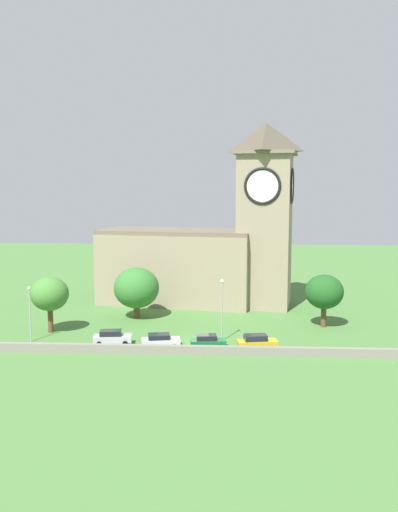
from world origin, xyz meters
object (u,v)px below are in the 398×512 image
object	(u,v)px
tree_by_tower	(136,288)
tree_riverside_west	(50,294)
car_yellow	(257,342)
streetlamp_west_end	(30,305)
streetlamp_west_mid	(222,301)
car_green	(208,341)
church	(208,248)
tree_churchyard	(324,292)
car_silver	(112,337)
car_white	(160,340)

from	to	relation	value
tree_by_tower	tree_riverside_west	bearing A→B (deg)	-140.15
car_yellow	streetlamp_west_end	bearing A→B (deg)	176.00
streetlamp_west_end	streetlamp_west_mid	xyz separation A→B (m)	(23.92, 1.62, 0.48)
car_green	tree_by_tower	world-z (taller)	tree_by_tower
church	tree_riverside_west	distance (m)	28.33
tree_by_tower	tree_churchyard	size ratio (longest dim) A/B	1.03
tree_riverside_west	tree_by_tower	bearing A→B (deg)	39.85
car_green	tree_churchyard	xyz separation A→B (m)	(15.62, 10.87, 4.07)
car_silver	streetlamp_west_mid	bearing A→B (deg)	9.37
car_silver	streetlamp_west_end	size ratio (longest dim) A/B	0.69
tree_churchyard	tree_riverside_west	distance (m)	37.14
streetlamp_west_end	tree_riverside_west	size ratio (longest dim) A/B	0.94
car_green	tree_churchyard	distance (m)	19.46
car_silver	car_white	size ratio (longest dim) A/B	0.99
tree_churchyard	car_silver	bearing A→B (deg)	-160.17
church	streetlamp_west_mid	distance (m)	22.66
car_white	tree_riverside_west	world-z (taller)	tree_riverside_west
church	tree_by_tower	size ratio (longest dim) A/B	4.39
tree_by_tower	tree_churchyard	world-z (taller)	tree_by_tower
car_green	car_yellow	world-z (taller)	car_yellow
church	car_green	size ratio (longest dim) A/B	7.47
tree_by_tower	car_white	bearing A→B (deg)	-69.65
car_white	tree_riverside_west	bearing A→B (deg)	159.17
tree_by_tower	streetlamp_west_mid	bearing A→B (deg)	-41.56
tree_by_tower	car_silver	bearing A→B (deg)	-93.19
car_white	streetlamp_west_end	distance (m)	17.00
tree_churchyard	tree_riverside_west	world-z (taller)	tree_riverside_west
church	streetlamp_west_mid	bearing A→B (deg)	-83.43
streetlamp_west_mid	tree_by_tower	bearing A→B (deg)	138.44
tree_by_tower	tree_churchyard	xyz separation A→B (m)	(26.69, -3.62, 0.40)
car_yellow	streetlamp_west_mid	world-z (taller)	streetlamp_west_mid
car_white	tree_riverside_west	xyz separation A→B (m)	(-15.45, 5.88, 4.35)
car_green	tree_by_tower	distance (m)	18.60
church	car_green	xyz separation A→B (m)	(0.88, -25.33, -8.48)
streetlamp_west_end	tree_by_tower	distance (m)	17.08
car_silver	tree_churchyard	bearing A→B (deg)	19.83
tree_by_tower	streetlamp_west_end	bearing A→B (deg)	-130.89
tree_churchyard	car_white	bearing A→B (deg)	-153.38
car_yellow	tree_by_tower	size ratio (longest dim) A/B	0.66
tree_churchyard	streetlamp_west_end	bearing A→B (deg)	-166.21
church	car_silver	distance (m)	28.00
car_yellow	car_silver	bearing A→B (deg)	175.59
car_yellow	car_green	bearing A→B (deg)	176.16
car_silver	streetlamp_west_end	xyz separation A→B (m)	(-10.43, 0.60, 3.78)
car_yellow	tree_churchyard	size ratio (longest dim) A/B	0.68
car_silver	tree_by_tower	bearing A→B (deg)	86.81
streetlamp_west_mid	church	bearing A→B (deg)	96.57
car_green	tree_riverside_west	bearing A→B (deg)	164.12
car_white	streetlamp_west_mid	xyz separation A→B (m)	(7.42, 3.04, 4.34)
car_silver	tree_by_tower	world-z (taller)	tree_by_tower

